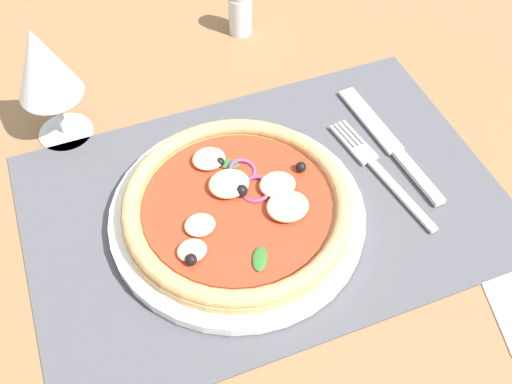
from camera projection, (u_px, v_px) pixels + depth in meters
ground_plane at (265, 211)px, 65.63cm from camera, size 190.00×140.00×2.40cm
placemat at (265, 203)px, 64.53cm from camera, size 50.98×33.80×0.40cm
plate at (237, 215)px, 62.53cm from camera, size 26.89×26.89×1.29cm
pizza at (237, 204)px, 61.20cm from camera, size 23.95×23.95×2.61cm
fork at (377, 168)px, 67.17cm from camera, size 4.17×18.02×0.44cm
knife at (388, 141)px, 69.64cm from camera, size 3.15×20.07×0.62cm
wine_glass at (43, 67)px, 63.53cm from camera, size 7.20×7.20×14.90cm
pepper_shaker at (240, 12)px, 81.15cm from camera, size 3.20×3.20×6.70cm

